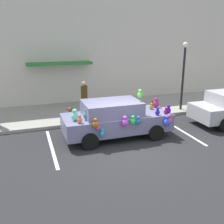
{
  "coord_description": "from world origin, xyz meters",
  "views": [
    {
      "loc": [
        -3.43,
        -8.35,
        4.17
      ],
      "look_at": [
        0.05,
        1.87,
        0.9
      ],
      "focal_mm": 41.79,
      "sensor_mm": 36.0,
      "label": 1
    }
  ],
  "objects_px": {
    "plush_covered_car": "(116,119)",
    "pedestrian_walking_past": "(84,99)",
    "teddy_bear_on_sidewalk": "(70,114)",
    "street_lamp_post": "(184,69)"
  },
  "relations": [
    {
      "from": "plush_covered_car",
      "to": "pedestrian_walking_past",
      "type": "bearing_deg",
      "value": 101.29
    },
    {
      "from": "teddy_bear_on_sidewalk",
      "to": "pedestrian_walking_past",
      "type": "relative_size",
      "value": 0.38
    },
    {
      "from": "teddy_bear_on_sidewalk",
      "to": "street_lamp_post",
      "type": "relative_size",
      "value": 0.18
    },
    {
      "from": "plush_covered_car",
      "to": "pedestrian_walking_past",
      "type": "xyz_separation_m",
      "value": [
        -0.61,
        3.08,
        0.15
      ]
    },
    {
      "from": "teddy_bear_on_sidewalk",
      "to": "pedestrian_walking_past",
      "type": "bearing_deg",
      "value": 39.95
    },
    {
      "from": "teddy_bear_on_sidewalk",
      "to": "plush_covered_car",
      "type": "bearing_deg",
      "value": -56.64
    },
    {
      "from": "plush_covered_car",
      "to": "street_lamp_post",
      "type": "xyz_separation_m",
      "value": [
        4.6,
        2.25,
        1.57
      ]
    },
    {
      "from": "plush_covered_car",
      "to": "teddy_bear_on_sidewalk",
      "type": "relative_size",
      "value": 6.71
    },
    {
      "from": "teddy_bear_on_sidewalk",
      "to": "street_lamp_post",
      "type": "bearing_deg",
      "value": -0.56
    },
    {
      "from": "plush_covered_car",
      "to": "pedestrian_walking_past",
      "type": "relative_size",
      "value": 2.58
    }
  ]
}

